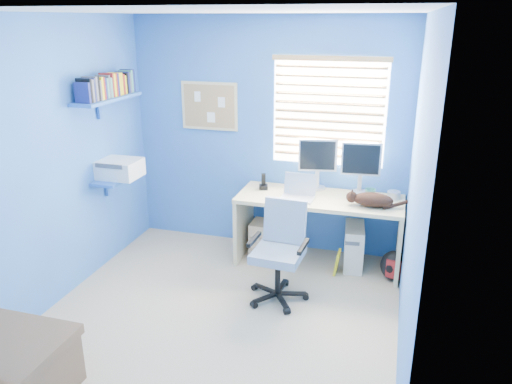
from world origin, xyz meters
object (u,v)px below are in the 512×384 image
(cat, at_px, (373,200))
(office_chair, at_px, (279,264))
(desk, at_px, (318,231))
(laptop, at_px, (297,189))
(tower_pc, at_px, (354,246))

(cat, relative_size, office_chair, 0.42)
(desk, bearing_deg, office_chair, -106.63)
(desk, xyz_separation_m, cat, (0.53, -0.12, 0.44))
(laptop, relative_size, tower_pc, 0.73)
(cat, distance_m, office_chair, 1.10)
(office_chair, bearing_deg, tower_pc, 53.39)
(office_chair, bearing_deg, desk, 73.37)
(laptop, bearing_deg, office_chair, -89.58)
(tower_pc, height_order, office_chair, office_chair)
(laptop, height_order, tower_pc, laptop)
(cat, xyz_separation_m, tower_pc, (-0.16, 0.16, -0.58))
(cat, height_order, tower_pc, cat)
(laptop, height_order, office_chair, laptop)
(cat, distance_m, tower_pc, 0.62)
(desk, distance_m, laptop, 0.54)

